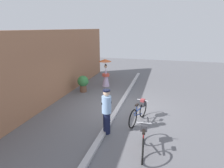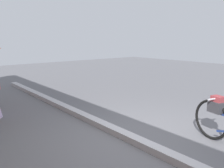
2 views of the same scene
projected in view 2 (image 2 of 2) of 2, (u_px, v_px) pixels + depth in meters
ground_plane at (135, 143)px, 4.12m from camera, size 30.00×30.00×0.00m
sidewalk_curb at (136, 140)px, 4.10m from camera, size 14.00×0.20×0.12m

